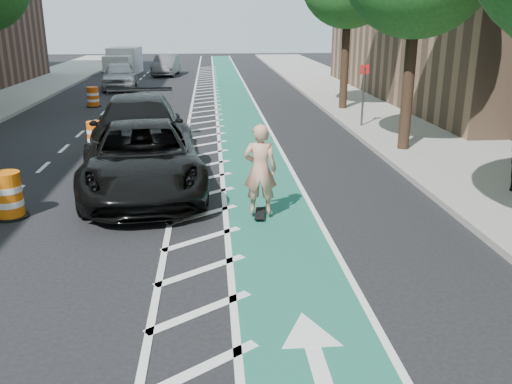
{
  "coord_description": "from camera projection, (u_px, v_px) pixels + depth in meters",
  "views": [
    {
      "loc": [
        1.73,
        -8.55,
        4.18
      ],
      "look_at": [
        2.53,
        0.95,
        1.1
      ],
      "focal_mm": 38.0,
      "sensor_mm": 36.0,
      "label": 1
    }
  ],
  "objects": [
    {
      "name": "ground",
      "position": [
        113.0,
        274.0,
        9.26
      ],
      "size": [
        120.0,
        120.0,
        0.0
      ],
      "primitive_type": "plane",
      "color": "black",
      "rests_on": "ground"
    },
    {
      "name": "bike_lane",
      "position": [
        248.0,
        142.0,
        18.98
      ],
      "size": [
        2.0,
        90.0,
        0.01
      ],
      "primitive_type": "cube",
      "color": "#19594F",
      "rests_on": "ground"
    },
    {
      "name": "buffer_strip",
      "position": [
        205.0,
        143.0,
        18.86
      ],
      "size": [
        1.4,
        90.0,
        0.01
      ],
      "primitive_type": "cube",
      "color": "silver",
      "rests_on": "ground"
    },
    {
      "name": "sidewalk_right",
      "position": [
        428.0,
        137.0,
        19.47
      ],
      "size": [
        5.0,
        90.0,
        0.15
      ],
      "primitive_type": "cube",
      "color": "gray",
      "rests_on": "ground"
    },
    {
      "name": "curb_right",
      "position": [
        361.0,
        138.0,
        19.28
      ],
      "size": [
        0.12,
        90.0,
        0.16
      ],
      "primitive_type": "cube",
      "color": "gray",
      "rests_on": "ground"
    },
    {
      "name": "sign_post",
      "position": [
        363.0,
        95.0,
        20.83
      ],
      "size": [
        0.35,
        0.08,
        2.47
      ],
      "color": "#4C4C4C",
      "rests_on": "ground"
    },
    {
      "name": "skateboard",
      "position": [
        260.0,
        213.0,
        11.87
      ],
      "size": [
        0.31,
        0.77,
        0.1
      ],
      "rotation": [
        0.0,
        0.0,
        -0.14
      ],
      "color": "black",
      "rests_on": "ground"
    },
    {
      "name": "skateboarder",
      "position": [
        260.0,
        169.0,
        11.57
      ],
      "size": [
        0.78,
        0.57,
        1.97
      ],
      "primitive_type": "imported",
      "rotation": [
        0.0,
        0.0,
        3.0
      ],
      "color": "tan",
      "rests_on": "skateboard"
    },
    {
      "name": "suv_near",
      "position": [
        142.0,
        157.0,
        13.5
      ],
      "size": [
        3.53,
        6.43,
        1.71
      ],
      "primitive_type": "imported",
      "rotation": [
        0.0,
        0.0,
        0.12
      ],
      "color": "black",
      "rests_on": "ground"
    },
    {
      "name": "suv_far",
      "position": [
        138.0,
        130.0,
        16.33
      ],
      "size": [
        3.23,
        6.76,
        1.9
      ],
      "primitive_type": "imported",
      "rotation": [
        0.0,
        0.0,
        0.09
      ],
      "color": "black",
      "rests_on": "ground"
    },
    {
      "name": "car_silver",
      "position": [
        120.0,
        75.0,
        33.01
      ],
      "size": [
        2.33,
        4.96,
        1.64
      ],
      "primitive_type": "imported",
      "rotation": [
        0.0,
        0.0,
        0.08
      ],
      "color": "#A9AAAF",
      "rests_on": "ground"
    },
    {
      "name": "car_grey",
      "position": [
        166.0,
        65.0,
        40.89
      ],
      "size": [
        2.03,
        4.7,
        1.51
      ],
      "primitive_type": "imported",
      "rotation": [
        0.0,
        0.0,
        -0.1
      ],
      "color": "#525357",
      "rests_on": "ground"
    },
    {
      "name": "box_truck",
      "position": [
        123.0,
        62.0,
        42.04
      ],
      "size": [
        2.47,
        4.86,
        1.96
      ],
      "rotation": [
        0.0,
        0.0,
        -0.08
      ],
      "color": "silver",
      "rests_on": "ground"
    },
    {
      "name": "barrel_a",
      "position": [
        8.0,
        196.0,
        11.74
      ],
      "size": [
        0.75,
        0.75,
        1.02
      ],
      "color": "#DA630B",
      "rests_on": "ground"
    },
    {
      "name": "barrel_b",
      "position": [
        95.0,
        136.0,
        18.01
      ],
      "size": [
        0.67,
        0.67,
        0.91
      ],
      "color": "#F25E0C",
      "rests_on": "ground"
    },
    {
      "name": "barrel_c",
      "position": [
        93.0,
        97.0,
        26.5
      ],
      "size": [
        0.71,
        0.71,
        0.96
      ],
      "color": "#D64E0B",
      "rests_on": "ground"
    }
  ]
}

